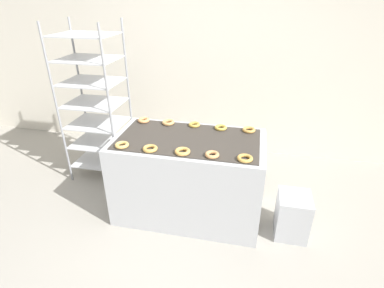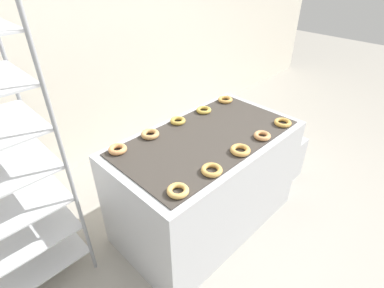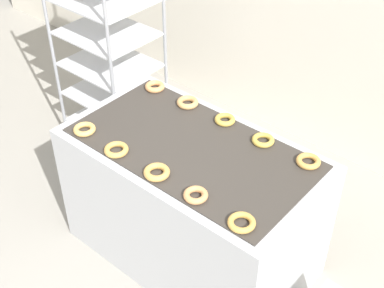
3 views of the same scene
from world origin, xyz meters
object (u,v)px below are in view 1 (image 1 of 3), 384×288
Objects in this scene: donut_near_right at (212,155)px; donut_far_center at (194,125)px; donut_far_leftmost at (144,120)px; donut_near_center at (182,151)px; donut_far_right at (221,128)px; glaze_bin at (292,215)px; baking_rack_cart at (95,103)px; donut_far_rightmost at (249,130)px; donut_near_left at (150,149)px; donut_near_rightmost at (245,158)px; fryer_machine at (189,176)px; donut_far_left at (168,122)px; donut_near_leftmost at (122,145)px.

donut_far_center is at bearing 115.07° from donut_near_right.
donut_near_right is 0.98× the size of donut_far_leftmost.
donut_near_center is 0.62m from donut_far_right.
baking_rack_cart is at bearing 163.98° from glaze_bin.
donut_far_rightmost is at bearing 46.84° from donut_near_center.
baking_rack_cart is at bearing 139.51° from donut_near_left.
donut_far_center and donut_far_right have the same top height.
donut_near_rightmost is 0.57m from donut_far_rightmost.
donut_far_right is 0.28m from donut_far_rightmost.
donut_near_center reaches higher than fryer_machine.
donut_near_left is 1.01× the size of donut_far_left.
baking_rack_cart is 14.34× the size of donut_far_rightmost.
donut_near_right is 0.98× the size of donut_far_right.
baking_rack_cart is at bearing 151.73° from donut_near_right.
donut_far_left is at bearing 178.85° from donut_far_right.
donut_far_rightmost is (0.53, 0.56, -0.00)m from donut_near_center.
donut_far_right is (0.54, -0.01, -0.00)m from donut_far_left.
donut_near_center reaches higher than donut_far_rightmost.
glaze_bin is 1.06m from donut_far_right.
donut_far_right reaches higher than fryer_machine.
baking_rack_cart is 15.16× the size of donut_near_right.
donut_far_rightmost is at bearing -0.54° from donut_far_leftmost.
donut_near_rightmost is at bearing -90.67° from donut_far_rightmost.
donut_far_left is 1.10× the size of donut_far_center.
donut_far_left is (-0.29, 0.57, 0.00)m from donut_near_center.
donut_near_right reaches higher than glaze_bin.
fryer_machine is 11.22× the size of donut_far_rightmost.
donut_near_left is (-0.28, -0.29, 0.44)m from fryer_machine.
fryer_machine is 11.65× the size of donut_far_leftmost.
glaze_bin is 0.89m from donut_far_rightmost.
donut_near_center reaches higher than donut_far_center.
donut_near_right is at bearing -168.27° from glaze_bin.
donut_far_left is at bearing 90.49° from donut_near_left.
donut_near_leftmost and donut_near_left have the same top height.
donut_near_left is at bearing -145.02° from donut_far_rightmost.
fryer_machine is 0.75m from donut_near_leftmost.
donut_near_left is at bearing -114.64° from donut_far_center.
donut_near_right is (0.26, -0.28, 0.44)m from fryer_machine.
baking_rack_cart is at bearing 157.17° from fryer_machine.
donut_far_rightmost is at bearing 0.60° from donut_far_right.
glaze_bin is 3.20× the size of donut_near_center.
donut_near_left is 0.64m from donut_far_center.
glaze_bin is 3.38× the size of donut_far_rightmost.
glaze_bin is 3.31× the size of donut_near_rightmost.
donut_far_left is at bearing 133.51° from donut_near_right.
glaze_bin is 1.74m from donut_far_leftmost.
donut_near_left is 1.01× the size of donut_near_rightmost.
donut_near_center reaches higher than donut_near_rightmost.
baking_rack_cart is 4.24× the size of glaze_bin.
fryer_machine is at bearing 172.78° from glaze_bin.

